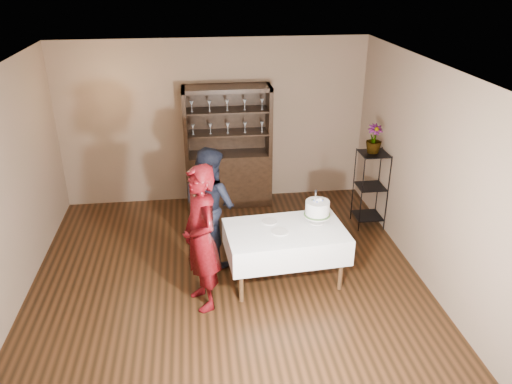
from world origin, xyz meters
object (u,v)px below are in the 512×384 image
at_px(china_hutch, 228,166).
at_px(man, 210,205).
at_px(plant_etagere, 370,186).
at_px(potted_plant, 374,139).
at_px(cake_table, 285,242).
at_px(cake, 317,209).
at_px(woman, 201,239).

relative_size(china_hutch, man, 1.23).
xyz_separation_m(plant_etagere, potted_plant, (-0.01, 0.03, 0.75)).
distance_m(cake_table, cake, 0.57).
relative_size(plant_etagere, woman, 0.68).
relative_size(man, potted_plant, 3.83).
bearing_deg(plant_etagere, cake, -133.81).
height_order(china_hutch, cake_table, china_hutch).
relative_size(cake, potted_plant, 1.11).
distance_m(china_hutch, woman, 2.77).
xyz_separation_m(china_hutch, man, (-0.38, -1.72, 0.15)).
xyz_separation_m(plant_etagere, man, (-2.46, -0.67, 0.16)).
relative_size(cake_table, woman, 0.86).
height_order(china_hutch, plant_etagere, china_hutch).
distance_m(plant_etagere, man, 2.55).
xyz_separation_m(china_hutch, cake, (0.95, -2.23, 0.26)).
distance_m(cake_table, potted_plant, 2.20).
height_order(cake_table, potted_plant, potted_plant).
height_order(plant_etagere, cake_table, plant_etagere).
distance_m(cake_table, man, 1.14).
bearing_deg(china_hutch, potted_plant, -26.32).
bearing_deg(cake_table, china_hutch, 102.68).
distance_m(cake, potted_plant, 1.71).
distance_m(woman, man, 1.01).
relative_size(woman, cake, 3.79).
xyz_separation_m(cake_table, cake, (0.42, 0.13, 0.36)).
bearing_deg(cake, woman, -161.58).
xyz_separation_m(woman, potted_plant, (2.59, 1.69, 0.51)).
xyz_separation_m(plant_etagere, cake_table, (-1.55, -1.31, -0.09)).
height_order(woman, cake, woman).
bearing_deg(potted_plant, cake_table, -139.12).
distance_m(man, cake, 1.43).
bearing_deg(cake, plant_etagere, 46.19).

